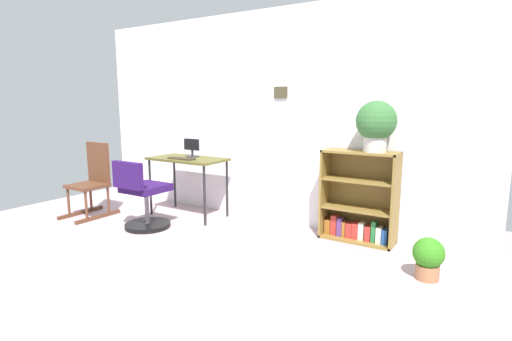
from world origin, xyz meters
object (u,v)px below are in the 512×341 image
(desk, at_px, (188,163))
(office_chair, at_px, (143,199))
(potted_plant_on_shelf, at_px, (376,123))
(potted_plant_floor, at_px, (428,257))
(keyboard, at_px, (182,158))
(rocking_chair, at_px, (93,179))
(monitor, at_px, (192,148))
(bookshelf_low, at_px, (359,201))

(desk, xyz_separation_m, office_chair, (-0.07, -0.69, -0.33))
(potted_plant_on_shelf, bearing_deg, desk, -174.68)
(desk, height_order, potted_plant_floor, desk)
(keyboard, bearing_deg, rocking_chair, -154.56)
(monitor, distance_m, potted_plant_floor, 3.05)
(keyboard, relative_size, bookshelf_low, 0.38)
(monitor, height_order, keyboard, monitor)
(office_chair, distance_m, bookshelf_low, 2.41)
(rocking_chair, relative_size, bookshelf_low, 0.98)
(desk, height_order, potted_plant_on_shelf, potted_plant_on_shelf)
(bookshelf_low, distance_m, potted_plant_floor, 1.04)
(office_chair, xyz_separation_m, potted_plant_floor, (3.00, 0.32, -0.16))
(keyboard, bearing_deg, potted_plant_on_shelf, 8.60)
(desk, relative_size, rocking_chair, 1.05)
(monitor, xyz_separation_m, rocking_chair, (-1.04, -0.73, -0.40))
(monitor, distance_m, rocking_chair, 1.33)
(office_chair, relative_size, potted_plant_floor, 2.27)
(monitor, relative_size, potted_plant_floor, 0.67)
(desk, xyz_separation_m, potted_plant_floor, (2.93, -0.37, -0.49))
(office_chair, height_order, rocking_chair, rocking_chair)
(monitor, distance_m, bookshelf_low, 2.20)
(keyboard, distance_m, rocking_chair, 1.22)
(potted_plant_on_shelf, bearing_deg, keyboard, -171.40)
(monitor, xyz_separation_m, potted_plant_floor, (2.93, -0.47, -0.67))
(rocking_chair, bearing_deg, monitor, 35.02)
(office_chair, relative_size, bookshelf_low, 0.84)
(office_chair, bearing_deg, rocking_chair, 176.76)
(desk, distance_m, bookshelf_low, 2.17)
(keyboard, bearing_deg, monitor, 96.59)
(potted_plant_on_shelf, relative_size, potted_plant_floor, 1.43)
(desk, relative_size, potted_plant_on_shelf, 1.93)
(potted_plant_on_shelf, height_order, potted_plant_floor, potted_plant_on_shelf)
(desk, height_order, rocking_chair, rocking_chair)
(bookshelf_low, distance_m, potted_plant_on_shelf, 0.84)
(potted_plant_floor, bearing_deg, potted_plant_on_shelf, 137.74)
(bookshelf_low, relative_size, potted_plant_floor, 2.69)
(desk, height_order, office_chair, office_chair)
(desk, distance_m, potted_plant_floor, 2.99)
(bookshelf_low, bearing_deg, monitor, -175.28)
(desk, distance_m, rocking_chair, 1.24)
(office_chair, bearing_deg, potted_plant_floor, 6.08)
(keyboard, bearing_deg, potted_plant_floor, -4.78)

